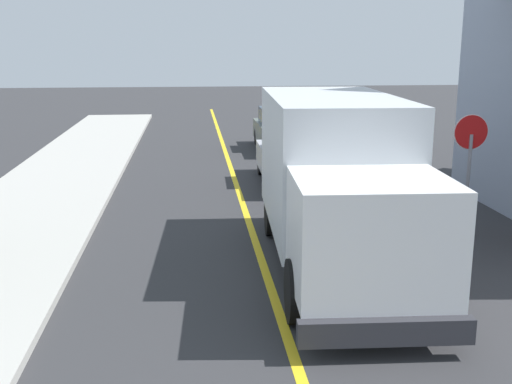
{
  "coord_description": "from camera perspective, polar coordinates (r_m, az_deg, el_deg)",
  "views": [
    {
      "loc": [
        -1.33,
        -3.01,
        4.19
      ],
      "look_at": [
        -0.11,
        8.65,
        1.4
      ],
      "focal_mm": 43.99,
      "sensor_mm": 36.0,
      "label": 1
    }
  ],
  "objects": [
    {
      "name": "stop_sign",
      "position": [
        14.95,
        18.88,
        3.67
      ],
      "size": [
        0.8,
        0.1,
        2.65
      ],
      "color": "gray",
      "rests_on": "ground"
    },
    {
      "name": "parked_car_near",
      "position": [
        19.15,
        3.22,
        3.14
      ],
      "size": [
        1.9,
        4.44,
        1.67
      ],
      "color": "#B7B7BC",
      "rests_on": "ground"
    },
    {
      "name": "parked_car_mid",
      "position": [
        25.36,
        2.24,
        5.67
      ],
      "size": [
        1.81,
        4.4,
        1.67
      ],
      "color": "#4C564C",
      "rests_on": "ground"
    },
    {
      "name": "box_truck",
      "position": [
        11.92,
        7.34,
        1.54
      ],
      "size": [
        2.73,
        7.28,
        3.2
      ],
      "color": "silver",
      "rests_on": "ground"
    },
    {
      "name": "centre_line_yellow",
      "position": [
        13.73,
        -0.11,
        -4.36
      ],
      "size": [
        0.16,
        56.0,
        0.01
      ],
      "primitive_type": "cube",
      "color": "gold",
      "rests_on": "ground"
    }
  ]
}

